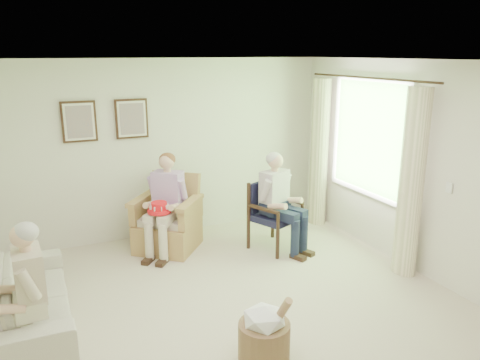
# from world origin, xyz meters

# --- Properties ---
(floor) EXTENTS (5.50, 5.50, 0.00)m
(floor) POSITION_xyz_m (0.00, 0.00, 0.00)
(floor) COLOR beige
(floor) RESTS_ON ground
(back_wall) EXTENTS (5.00, 0.04, 2.60)m
(back_wall) POSITION_xyz_m (0.00, 2.75, 1.30)
(back_wall) COLOR silver
(back_wall) RESTS_ON ground
(right_wall) EXTENTS (0.04, 5.50, 2.60)m
(right_wall) POSITION_xyz_m (2.50, 0.00, 1.30)
(right_wall) COLOR silver
(right_wall) RESTS_ON ground
(ceiling) EXTENTS (5.00, 5.50, 0.02)m
(ceiling) POSITION_xyz_m (0.00, 0.00, 2.60)
(ceiling) COLOR white
(ceiling) RESTS_ON back_wall
(window) EXTENTS (0.13, 2.50, 1.63)m
(window) POSITION_xyz_m (2.46, 1.20, 1.58)
(window) COLOR #2D6B23
(window) RESTS_ON right_wall
(curtain_left) EXTENTS (0.34, 0.34, 2.30)m
(curtain_left) POSITION_xyz_m (2.33, 0.22, 1.15)
(curtain_left) COLOR #FFECC7
(curtain_left) RESTS_ON ground
(curtain_right) EXTENTS (0.34, 0.34, 2.30)m
(curtain_right) POSITION_xyz_m (2.33, 2.18, 1.15)
(curtain_right) COLOR #FFECC7
(curtain_right) RESTS_ON ground
(framed_print_left) EXTENTS (0.45, 0.05, 0.55)m
(framed_print_left) POSITION_xyz_m (-1.15, 2.71, 1.78)
(framed_print_left) COLOR #382114
(framed_print_left) RESTS_ON back_wall
(framed_print_right) EXTENTS (0.45, 0.05, 0.55)m
(framed_print_right) POSITION_xyz_m (-0.45, 2.71, 1.78)
(framed_print_right) COLOR #382114
(framed_print_right) RESTS_ON back_wall
(wicker_armchair) EXTENTS (0.81, 0.80, 1.03)m
(wicker_armchair) POSITION_xyz_m (-0.16, 2.18, 0.33)
(wicker_armchair) COLOR tan
(wicker_armchair) RESTS_ON ground
(wood_armchair) EXTENTS (0.60, 0.57, 0.93)m
(wood_armchair) POSITION_xyz_m (1.23, 1.65, 0.51)
(wood_armchair) COLOR black
(wood_armchair) RESTS_ON ground
(sofa) EXTENTS (1.89, 0.74, 0.55)m
(sofa) POSITION_xyz_m (-1.95, 0.90, 0.28)
(sofa) COLOR beige
(sofa) RESTS_ON ground
(person_wicker) EXTENTS (0.40, 0.63, 1.35)m
(person_wicker) POSITION_xyz_m (-0.16, 2.05, 0.79)
(person_wicker) COLOR beige
(person_wicker) RESTS_ON ground
(person_dark) EXTENTS (0.40, 0.63, 1.34)m
(person_dark) POSITION_xyz_m (1.23, 1.49, 0.78)
(person_dark) COLOR #1A213A
(person_dark) RESTS_ON ground
(person_sofa) EXTENTS (0.42, 0.62, 1.23)m
(person_sofa) POSITION_xyz_m (-1.95, 0.34, 0.69)
(person_sofa) COLOR beige
(person_sofa) RESTS_ON ground
(red_hat) EXTENTS (0.31, 0.31, 0.14)m
(red_hat) POSITION_xyz_m (-0.33, 1.90, 0.69)
(red_hat) COLOR red
(red_hat) RESTS_ON person_wicker
(hatbox) EXTENTS (0.54, 0.54, 0.68)m
(hatbox) POSITION_xyz_m (-0.06, -0.61, 0.27)
(hatbox) COLOR #A48159
(hatbox) RESTS_ON ground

